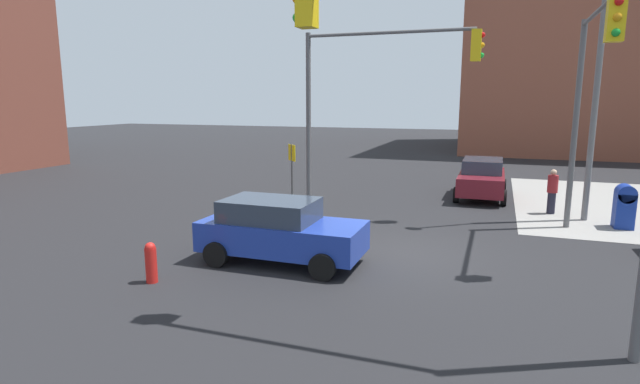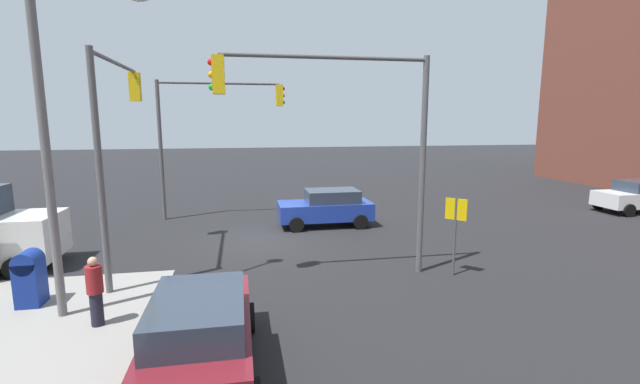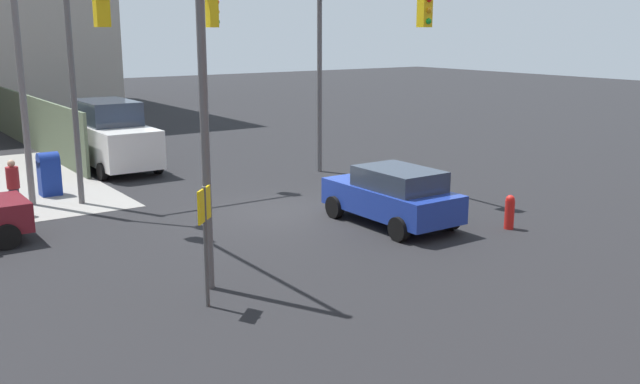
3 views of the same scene
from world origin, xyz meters
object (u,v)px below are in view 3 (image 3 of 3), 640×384
Objects in this scene: hatchback_blue at (393,195)px; traffic_signal_ne_corner at (133,52)px; traffic_signal_se_corner at (357,48)px; fire_hydrant at (510,211)px; pedestrian_crossing at (13,187)px; traffic_signal_nw_corner at (155,58)px; van_white_delivery at (111,136)px; mailbox_blue at (49,172)px; street_lamp_corner at (29,50)px.

traffic_signal_ne_corner is at bearing 31.19° from hatchback_blue.
traffic_signal_se_corner is 6.91× the size of fire_hydrant.
traffic_signal_ne_corner is 3.97× the size of pedestrian_crossing.
van_white_delivery is (11.59, -2.70, -3.40)m from traffic_signal_nw_corner.
traffic_signal_nw_corner is 3.97× the size of pedestrian_crossing.
mailbox_blue is 0.35× the size of hatchback_blue.
traffic_signal_nw_corner is at bearing 115.59° from traffic_signal_se_corner.
traffic_signal_ne_corner is 0.81× the size of street_lamp_corner.
traffic_signal_se_corner reaches higher than pedestrian_crossing.
traffic_signal_se_corner is 11.81m from pedestrian_crossing.
van_white_delivery is (3.30, -3.20, 0.52)m from mailbox_blue.
mailbox_blue is 4.63m from van_white_delivery.
traffic_signal_ne_corner is (6.59, -1.91, -0.07)m from traffic_signal_nw_corner.
hatchback_blue is (-0.78, -6.37, -3.83)m from traffic_signal_nw_corner.
traffic_signal_ne_corner is 3.01m from street_lamp_corner.
traffic_signal_se_corner and traffic_signal_ne_corner have the same top height.
street_lamp_corner is (0.40, 2.99, 0.10)m from traffic_signal_ne_corner.
traffic_signal_se_corner is at bearing -139.13° from van_white_delivery.
traffic_signal_se_corner reaches higher than mailbox_blue.
mailbox_blue is (1.30, -0.58, -3.94)m from street_lamp_corner.
fire_hydrant is 0.17× the size of van_white_delivery.
street_lamp_corner is 4.19m from mailbox_blue.
hatchback_blue is at bearing 47.55° from fire_hydrant.
van_white_delivery reaches higher than hatchback_blue.
street_lamp_corner reaches higher than traffic_signal_ne_corner.
street_lamp_corner is 1.48× the size of van_white_delivery.
van_white_delivery reaches higher than fire_hydrant.
traffic_signal_se_corner is at bearing -112.73° from mailbox_blue.
street_lamp_corner is (2.68, 10.08, 0.04)m from traffic_signal_se_corner.
traffic_signal_se_corner is 10.43m from street_lamp_corner.
pedestrian_crossing is at bearing 49.82° from hatchback_blue.
van_white_delivery is 7.10m from pedestrian_crossing.
mailbox_blue is (1.70, 2.41, -3.84)m from traffic_signal_ne_corner.
traffic_signal_se_corner is 1.20× the size of van_white_delivery.
traffic_signal_nw_corner is at bearing 163.86° from traffic_signal_ne_corner.
traffic_signal_nw_corner is at bearing 166.89° from van_white_delivery.
traffic_signal_nw_corner is 9.98m from traffic_signal_se_corner.
fire_hydrant is at bearing 177.62° from traffic_signal_se_corner.
mailbox_blue is at bearing 3.45° from traffic_signal_nw_corner.
traffic_signal_ne_corner is (2.28, 7.09, -0.05)m from traffic_signal_se_corner.
mailbox_blue is 0.87× the size of pedestrian_crossing.
traffic_signal_se_corner is 8.34m from fire_hydrant.
traffic_signal_ne_corner is 4.84m from mailbox_blue.
mailbox_blue is 14.50m from fire_hydrant.
street_lamp_corner reaches higher than mailbox_blue.
fire_hydrant is at bearing -135.37° from street_lamp_corner.
street_lamp_corner is at bearing -156.19° from pedestrian_crossing.
street_lamp_corner is 11.43m from hatchback_blue.
fire_hydrant is (-9.50, -6.79, -4.12)m from traffic_signal_ne_corner.
street_lamp_corner is at bearing 8.76° from traffic_signal_nw_corner.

